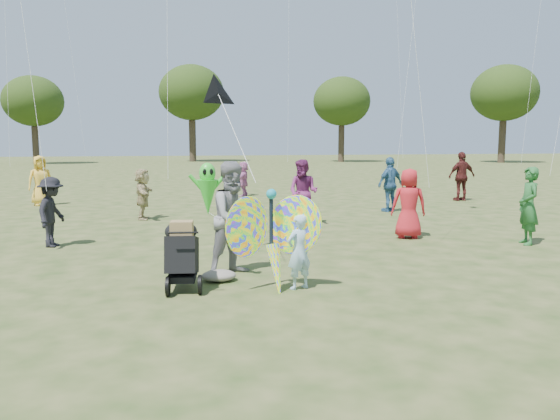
{
  "coord_description": "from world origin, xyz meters",
  "views": [
    {
      "loc": [
        -2.36,
        -7.84,
        2.32
      ],
      "look_at": [
        -0.2,
        1.5,
        1.1
      ],
      "focal_mm": 35.0,
      "sensor_mm": 36.0,
      "label": 1
    }
  ],
  "objects_px": {
    "adult_man": "(234,218)",
    "crowd_j": "(243,179)",
    "child_girl": "(299,252)",
    "crowd_g": "(41,181)",
    "crowd_a": "(409,203)",
    "crowd_f": "(528,206)",
    "crowd_e": "(303,192)",
    "crowd_c": "(390,184)",
    "crowd_b": "(52,212)",
    "alien_kite": "(208,191)",
    "jogging_stroller": "(182,250)",
    "crowd_h": "(462,176)",
    "crowd_d": "(143,194)",
    "butterfly_kite": "(273,239)"
  },
  "relations": [
    {
      "from": "crowd_f",
      "to": "crowd_e",
      "type": "bearing_deg",
      "value": -119.13
    },
    {
      "from": "jogging_stroller",
      "to": "crowd_b",
      "type": "bearing_deg",
      "value": 131.06
    },
    {
      "from": "crowd_a",
      "to": "jogging_stroller",
      "type": "xyz_separation_m",
      "value": [
        -5.51,
        -3.35,
        -0.22
      ]
    },
    {
      "from": "crowd_a",
      "to": "crowd_j",
      "type": "bearing_deg",
      "value": -60.4
    },
    {
      "from": "crowd_c",
      "to": "crowd_g",
      "type": "bearing_deg",
      "value": -43.91
    },
    {
      "from": "crowd_b",
      "to": "jogging_stroller",
      "type": "height_order",
      "value": "crowd_b"
    },
    {
      "from": "butterfly_kite",
      "to": "crowd_e",
      "type": "bearing_deg",
      "value": 70.61
    },
    {
      "from": "crowd_a",
      "to": "crowd_f",
      "type": "height_order",
      "value": "crowd_f"
    },
    {
      "from": "crowd_g",
      "to": "adult_man",
      "type": "bearing_deg",
      "value": -87.41
    },
    {
      "from": "adult_man",
      "to": "crowd_b",
      "type": "bearing_deg",
      "value": 109.07
    },
    {
      "from": "child_girl",
      "to": "crowd_a",
      "type": "height_order",
      "value": "crowd_a"
    },
    {
      "from": "child_girl",
      "to": "crowd_b",
      "type": "distance_m",
      "value": 6.33
    },
    {
      "from": "crowd_b",
      "to": "crowd_h",
      "type": "distance_m",
      "value": 15.24
    },
    {
      "from": "crowd_d",
      "to": "jogging_stroller",
      "type": "distance_m",
      "value": 8.06
    },
    {
      "from": "jogging_stroller",
      "to": "crowd_h",
      "type": "bearing_deg",
      "value": 51.77
    },
    {
      "from": "child_girl",
      "to": "crowd_j",
      "type": "distance_m",
      "value": 14.69
    },
    {
      "from": "jogging_stroller",
      "to": "butterfly_kite",
      "type": "bearing_deg",
      "value": -8.87
    },
    {
      "from": "crowd_a",
      "to": "crowd_h",
      "type": "height_order",
      "value": "crowd_h"
    },
    {
      "from": "child_girl",
      "to": "crowd_f",
      "type": "relative_size",
      "value": 0.68
    },
    {
      "from": "crowd_a",
      "to": "crowd_f",
      "type": "distance_m",
      "value": 2.62
    },
    {
      "from": "adult_man",
      "to": "crowd_b",
      "type": "relative_size",
      "value": 1.28
    },
    {
      "from": "crowd_e",
      "to": "crowd_g",
      "type": "bearing_deg",
      "value": -178.89
    },
    {
      "from": "crowd_h",
      "to": "jogging_stroller",
      "type": "distance_m",
      "value": 15.38
    },
    {
      "from": "crowd_d",
      "to": "child_girl",
      "type": "bearing_deg",
      "value": -158.07
    },
    {
      "from": "alien_kite",
      "to": "crowd_a",
      "type": "bearing_deg",
      "value": -32.36
    },
    {
      "from": "crowd_d",
      "to": "crowd_h",
      "type": "relative_size",
      "value": 0.79
    },
    {
      "from": "child_girl",
      "to": "crowd_g",
      "type": "bearing_deg",
      "value": -85.07
    },
    {
      "from": "child_girl",
      "to": "jogging_stroller",
      "type": "xyz_separation_m",
      "value": [
        -1.78,
        0.44,
        0.02
      ]
    },
    {
      "from": "crowd_a",
      "to": "crowd_e",
      "type": "relative_size",
      "value": 0.92
    },
    {
      "from": "jogging_stroller",
      "to": "crowd_g",
      "type": "bearing_deg",
      "value": 118.11
    },
    {
      "from": "child_girl",
      "to": "jogging_stroller",
      "type": "relative_size",
      "value": 1.09
    },
    {
      "from": "adult_man",
      "to": "crowd_j",
      "type": "distance_m",
      "value": 13.61
    },
    {
      "from": "crowd_a",
      "to": "butterfly_kite",
      "type": "height_order",
      "value": "crowd_a"
    },
    {
      "from": "adult_man",
      "to": "crowd_d",
      "type": "xyz_separation_m",
      "value": [
        -1.68,
        7.25,
        -0.23
      ]
    },
    {
      "from": "crowd_c",
      "to": "crowd_j",
      "type": "xyz_separation_m",
      "value": [
        -3.88,
        6.13,
        -0.17
      ]
    },
    {
      "from": "adult_man",
      "to": "alien_kite",
      "type": "height_order",
      "value": "adult_man"
    },
    {
      "from": "crowd_f",
      "to": "alien_kite",
      "type": "relative_size",
      "value": 1.0
    },
    {
      "from": "crowd_j",
      "to": "crowd_e",
      "type": "bearing_deg",
      "value": 26.95
    },
    {
      "from": "adult_man",
      "to": "crowd_f",
      "type": "height_order",
      "value": "adult_man"
    },
    {
      "from": "crowd_d",
      "to": "crowd_g",
      "type": "bearing_deg",
      "value": 44.52
    },
    {
      "from": "crowd_a",
      "to": "crowd_b",
      "type": "height_order",
      "value": "crowd_a"
    },
    {
      "from": "child_girl",
      "to": "crowd_b",
      "type": "xyz_separation_m",
      "value": [
        -4.38,
        4.56,
        0.17
      ]
    },
    {
      "from": "crowd_g",
      "to": "crowd_f",
      "type": "bearing_deg",
      "value": -62.68
    },
    {
      "from": "adult_man",
      "to": "crowd_g",
      "type": "distance_m",
      "value": 12.89
    },
    {
      "from": "crowd_d",
      "to": "crowd_e",
      "type": "xyz_separation_m",
      "value": [
        4.35,
        -2.08,
        0.15
      ]
    },
    {
      "from": "crowd_d",
      "to": "butterfly_kite",
      "type": "bearing_deg",
      "value": -160.66
    },
    {
      "from": "crowd_c",
      "to": "crowd_j",
      "type": "bearing_deg",
      "value": -80.41
    },
    {
      "from": "crowd_c",
      "to": "crowd_h",
      "type": "bearing_deg",
      "value": -172.03
    },
    {
      "from": "crowd_b",
      "to": "crowd_h",
      "type": "bearing_deg",
      "value": -51.13
    },
    {
      "from": "crowd_b",
      "to": "crowd_h",
      "type": "relative_size",
      "value": 0.81
    }
  ]
}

